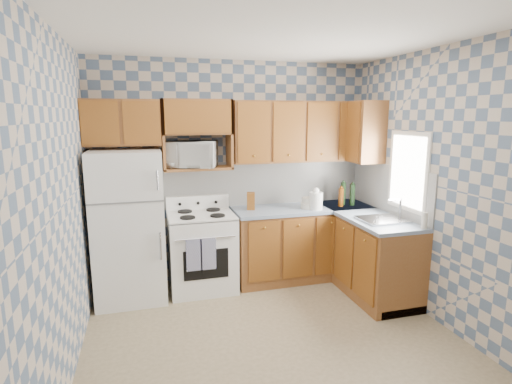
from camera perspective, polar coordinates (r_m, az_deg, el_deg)
The scene contains 30 objects.
floor at distance 3.98m, azimuth 2.36°, elevation -20.08°, with size 3.40×3.40×0.00m, color #786849.
back_wall at distance 5.01m, azimuth -3.18°, elevation 2.86°, with size 3.40×0.02×2.70m, color slate.
right_wall at distance 4.32m, azimuth 24.50°, elevation 0.61°, with size 0.02×3.20×2.70m, color slate.
backsplash_back at distance 5.12m, azimuth 1.24°, elevation 1.36°, with size 2.60×0.01×0.56m, color white.
backsplash_right at distance 4.97m, azimuth 18.38°, elevation 0.50°, with size 0.01×1.60×0.56m, color white.
refrigerator at distance 4.66m, azimuth -17.70°, elevation -4.67°, with size 0.75×0.70×1.68m, color white.
stove_body at distance 4.83m, azimuth -7.73°, elevation -8.54°, with size 0.76×0.65×0.90m, color white.
cooktop at distance 4.70m, azimuth -7.87°, elevation -3.29°, with size 0.76×0.65×0.03m, color silver.
backguard at distance 4.94m, azimuth -8.34°, elevation -1.47°, with size 0.76×0.08×0.17m, color white.
dish_towel_left at distance 4.46m, azimuth -8.83°, elevation -8.88°, with size 0.17×0.03×0.36m, color navy.
dish_towel_right at distance 4.48m, azimuth -6.84°, elevation -8.74°, with size 0.17×0.03×0.36m, color navy.
base_cabinets_back at distance 5.18m, azimuth 6.69°, elevation -7.28°, with size 1.75×0.60×0.88m, color brown.
base_cabinets_right at distance 5.00m, azimuth 15.07°, elevation -8.25°, with size 0.60×1.60×0.88m, color brown.
countertop_back at distance 5.05m, azimuth 6.82°, elevation -2.33°, with size 1.77×0.63×0.04m, color slate.
countertop_right at distance 4.87m, azimuth 15.28°, elevation -3.13°, with size 0.63×1.60×0.04m, color slate.
upper_cabinets_back at distance 5.05m, azimuth 6.46°, elevation 8.58°, with size 1.75×0.33×0.74m, color brown.
upper_cabinets_fridge at distance 4.68m, azimuth -18.62°, elevation 9.38°, with size 0.82×0.33×0.50m, color brown.
upper_cabinets_right at distance 5.20m, azimuth 14.59°, elevation 8.36°, with size 0.33×0.70×0.74m, color brown.
microwave_shelf at distance 4.75m, azimuth -8.30°, elevation 3.37°, with size 0.80×0.33×0.03m, color brown.
microwave at distance 4.73m, azimuth -9.06°, elevation 5.36°, with size 0.55×0.37×0.31m, color white.
sink at distance 4.58m, azimuth 17.59°, elevation -3.82°, with size 0.48×0.40×0.03m, color #B7B7BC.
window at distance 4.64m, azimuth 20.91°, elevation 2.78°, with size 0.02×0.66×0.86m, color silver.
bottle_0 at distance 5.22m, azimuth 12.33°, elevation -0.22°, with size 0.06×0.06×0.29m, color black.
bottle_1 at distance 5.22m, azimuth 13.60°, elevation -0.39°, with size 0.06×0.06×0.27m, color black.
bottle_2 at distance 5.33m, azimuth 13.55°, elevation -0.26°, with size 0.06×0.06×0.25m, color #5C2B08.
bottle_3 at distance 5.12m, azimuth 12.04°, elevation -0.75°, with size 0.06×0.06×0.23m, color #5C2B08.
knife_block at distance 4.85m, azimuth -0.73°, elevation -1.29°, with size 0.10×0.10×0.21m, color #67340D.
electric_kettle at distance 4.91m, azimuth 8.54°, elevation -1.26°, with size 0.17×0.17×0.21m, color white.
food_containers at distance 4.96m, azimuth 7.56°, elevation -1.56°, with size 0.20×0.20×0.13m, color beige, non-canonical shape.
soap_bottle at distance 4.38m, azimuth 22.92°, elevation -3.77°, with size 0.06×0.06×0.17m, color beige.
Camera 1 is at (-1.07, -3.24, 2.05)m, focal length 28.00 mm.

